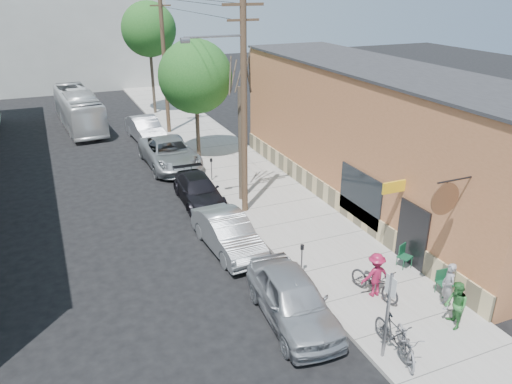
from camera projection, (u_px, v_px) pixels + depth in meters
name	position (u px, v px, depth m)	size (l,w,h in m)	color
ground	(244.00, 290.00, 17.88)	(120.00, 120.00, 0.00)	black
sidewalk	(241.00, 172.00, 28.71)	(4.50, 58.00, 0.15)	#9F9993
cafe_building	(377.00, 136.00, 24.08)	(6.60, 20.20, 6.61)	#AE6940
end_cap_building	(70.00, 27.00, 50.37)	(18.00, 8.00, 12.00)	#AFB0AA
sign_post	(388.00, 308.00, 13.87)	(0.07, 0.45, 2.80)	slate
parking_meter_near	(302.00, 255.00, 18.25)	(0.14, 0.14, 1.24)	slate
parking_meter_far	(211.00, 166.00, 27.07)	(0.14, 0.14, 1.24)	slate
utility_pole_near	(243.00, 101.00, 21.71)	(3.57, 0.28, 10.00)	#503A28
utility_pole_far	(164.00, 58.00, 34.17)	(1.80, 0.28, 10.00)	#503A28
tree_bare	(241.00, 145.00, 23.95)	(0.24, 0.24, 5.61)	#44392C
tree_leafy_mid	(195.00, 77.00, 29.21)	(4.34, 4.34, 7.09)	#44392C
tree_leafy_far	(149.00, 29.00, 38.90)	(4.25, 4.25, 8.75)	#44392C
patio_chair_a	(405.00, 257.00, 18.89)	(0.50, 0.50, 0.88)	#13442A
patio_chair_b	(445.00, 283.00, 17.23)	(0.50, 0.50, 0.88)	#13442A
patron_grey	(448.00, 286.00, 16.40)	(0.60, 0.39, 1.64)	gray
patron_green	(456.00, 305.00, 15.46)	(0.77, 0.60, 1.58)	#2D7232
cyclist	(376.00, 275.00, 17.04)	(1.05, 0.60, 1.62)	maroon
cyclist_bike	(375.00, 282.00, 17.14)	(0.71, 2.03, 1.07)	black
parked_bike_a	(394.00, 335.00, 14.51)	(0.53, 1.88, 1.13)	black
parked_bike_b	(407.00, 343.00, 14.33)	(0.64, 1.84, 0.97)	slate
car_0	(293.00, 299.00, 16.01)	(1.93, 4.79, 1.63)	#AEB0B6
car_1	(228.00, 233.00, 20.30)	(1.59, 4.56, 1.50)	#A0A4A7
car_2	(199.00, 190.00, 24.72)	(1.85, 4.54, 1.32)	black
car_3	(170.00, 153.00, 29.52)	(2.74, 5.95, 1.65)	#9EA2A5
car_4	(146.00, 129.00, 34.46)	(1.69, 4.86, 1.60)	#A0A1A7
bus	(79.00, 109.00, 37.33)	(2.32, 9.90, 2.76)	white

